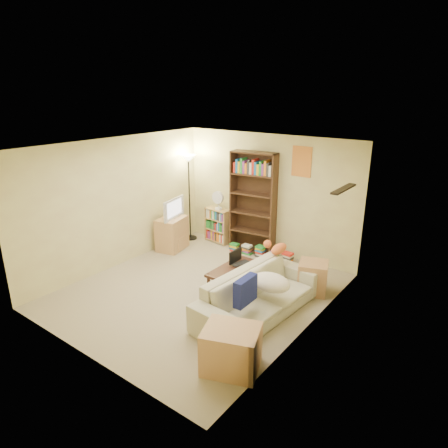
# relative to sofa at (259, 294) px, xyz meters

# --- Properties ---
(room) EXTENTS (4.50, 4.54, 2.52)m
(room) POSITION_rel_sofa_xyz_m (-1.22, 0.01, 1.29)
(room) COLOR tan
(room) RESTS_ON ground
(sofa) EXTENTS (2.43, 1.27, 0.67)m
(sofa) POSITION_rel_sofa_xyz_m (0.00, 0.00, 0.00)
(sofa) COLOR #B9B399
(sofa) RESTS_ON ground
(navy_pillow) EXTENTS (0.14, 0.44, 0.39)m
(navy_pillow) POSITION_rel_sofa_xyz_m (0.07, -0.50, 0.30)
(navy_pillow) COLOR navy
(navy_pillow) RESTS_ON sofa
(cream_blanket) EXTENTS (0.61, 0.44, 0.26)m
(cream_blanket) POSITION_rel_sofa_xyz_m (0.17, 0.04, 0.24)
(cream_blanket) COLOR white
(cream_blanket) RESTS_ON sofa
(tabby_cat) EXTENTS (0.53, 0.22, 0.18)m
(tabby_cat) POSITION_rel_sofa_xyz_m (-0.22, 0.90, 0.42)
(tabby_cat) COLOR orange
(tabby_cat) RESTS_ON sofa
(coffee_table) EXTENTS (0.57, 1.02, 0.45)m
(coffee_table) POSITION_rel_sofa_xyz_m (-0.68, 0.34, -0.03)
(coffee_table) COLOR #3A1E16
(coffee_table) RESTS_ON ground
(laptop) EXTENTS (0.43, 0.37, 0.03)m
(laptop) POSITION_rel_sofa_xyz_m (-0.67, 0.51, 0.13)
(laptop) COLOR black
(laptop) RESTS_ON coffee_table
(laptop_screen) EXTENTS (0.01, 0.34, 0.23)m
(laptop_screen) POSITION_rel_sofa_xyz_m (-0.82, 0.51, 0.26)
(laptop_screen) COLOR white
(laptop_screen) RESTS_ON laptop
(mug) EXTENTS (0.16, 0.16, 0.10)m
(mug) POSITION_rel_sofa_xyz_m (-0.50, 0.05, 0.17)
(mug) COLOR white
(mug) RESTS_ON coffee_table
(tv_remote) EXTENTS (0.11, 0.19, 0.02)m
(tv_remote) POSITION_rel_sofa_xyz_m (-0.56, 0.68, 0.13)
(tv_remote) COLOR black
(tv_remote) RESTS_ON coffee_table
(tv_stand) EXTENTS (0.60, 0.75, 0.71)m
(tv_stand) POSITION_rel_sofa_xyz_m (-2.93, 1.12, 0.02)
(tv_stand) COLOR tan
(tv_stand) RESTS_ON ground
(television) EXTENTS (0.80, 0.41, 0.44)m
(television) POSITION_rel_sofa_xyz_m (-2.93, 1.12, 0.60)
(television) COLOR black
(television) RESTS_ON tv_stand
(tall_bookshelf) EXTENTS (1.00, 0.44, 2.14)m
(tall_bookshelf) POSITION_rel_sofa_xyz_m (-1.46, 2.05, 0.80)
(tall_bookshelf) COLOR #3B2517
(tall_bookshelf) RESTS_ON ground
(short_bookshelf) EXTENTS (0.63, 0.30, 0.79)m
(short_bookshelf) POSITION_rel_sofa_xyz_m (-2.39, 2.05, 0.06)
(short_bookshelf) COLOR tan
(short_bookshelf) RESTS_ON ground
(desk_fan) EXTENTS (0.28, 0.16, 0.42)m
(desk_fan) POSITION_rel_sofa_xyz_m (-2.35, 2.01, 0.69)
(desk_fan) COLOR silver
(desk_fan) RESTS_ON short_bookshelf
(floor_lamp) EXTENTS (0.33, 0.33, 1.96)m
(floor_lamp) POSITION_rel_sofa_xyz_m (-3.03, 1.83, 1.23)
(floor_lamp) COLOR black
(floor_lamp) RESTS_ON ground
(side_table) EXTENTS (0.61, 0.61, 0.54)m
(side_table) POSITION_rel_sofa_xyz_m (0.36, 1.15, -0.06)
(side_table) COLOR tan
(side_table) RESTS_ON ground
(end_cabinet) EXTENTS (0.84, 0.77, 0.57)m
(end_cabinet) POSITION_rel_sofa_xyz_m (0.41, -1.31, -0.05)
(end_cabinet) COLOR tan
(end_cabinet) RESTS_ON ground
(book_stacks) EXTENTS (1.42, 0.29, 0.24)m
(book_stacks) POSITION_rel_sofa_xyz_m (-1.12, 1.90, -0.23)
(book_stacks) COLOR red
(book_stacks) RESTS_ON ground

